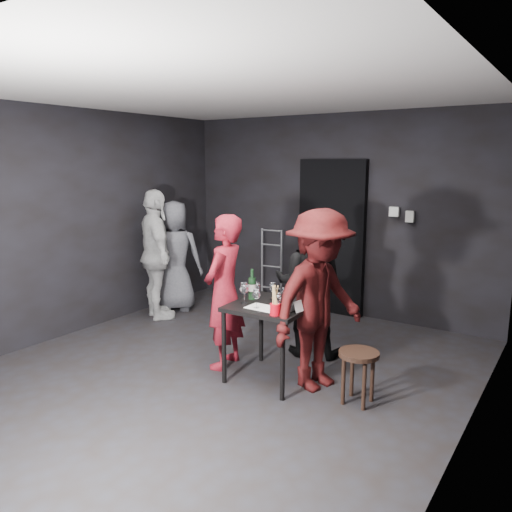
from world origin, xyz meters
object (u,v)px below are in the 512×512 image
Objects in this scene: server_red at (224,289)px; woman_black at (309,282)px; hand_truck at (270,290)px; bystander_cream at (156,245)px; stool at (359,362)px; breadstick_cup at (275,301)px; man_maroon at (319,290)px; wine_bottle at (252,288)px; tasting_table at (271,314)px; bystander_grey at (175,254)px.

server_red is 0.95m from woman_black.
hand_truck is at bearing -63.08° from woman_black.
bystander_cream reaches higher than woman_black.
stool is 1.65× the size of breadstick_cup.
man_maroon is 0.70m from wine_bottle.
hand_truck is 1.47× the size of tasting_table.
man_maroon reaches higher than server_red.
wine_bottle is 1.06× the size of breadstick_cup.
server_red reaches higher than wine_bottle.
bystander_cream reaches higher than hand_truck.
bystander_cream is at bearing 160.99° from tasting_table.
bystander_cream is 2.71m from breadstick_cup.
server_red is 0.83× the size of bystander_cream.
bystander_cream is at bearing -123.94° from server_red.
hand_truck is 2.06m from woman_black.
stool is at bearing 21.87° from breadstick_cup.
man_maroon is 0.94× the size of bystander_cream.
wine_bottle is at bearing -70.03° from hand_truck.
woman_black is 2.27m from bystander_cream.
tasting_table is 0.54m from man_maroon.
woman_black is 0.87× the size of man_maroon.
tasting_table is at bearing -9.38° from wine_bottle.
woman_black is (-0.90, 0.78, 0.43)m from stool.
man_maroon is 6.13× the size of wine_bottle.
stool is 1.52m from server_red.
stool is 3.47m from bystander_grey.
bystander_cream reaches higher than stool.
man_maroon reaches higher than tasting_table.
tasting_table is at bearing 119.29° from man_maroon.
man_maroon is 2.81m from bystander_cream.
bystander_grey is at bearing 149.97° from breadstick_cup.
hand_truck is 0.56× the size of bystander_cream.
bystander_grey reaches higher than tasting_table.
stool is 0.24× the size of bystander_cream.
hand_truck is at bearing 122.88° from breadstick_cup.
man_maroon is at bearing -162.21° from bystander_cream.
tasting_table is 2.63m from bystander_grey.
stool is at bearing 121.92° from woman_black.
bystander_grey is 5.28× the size of wine_bottle.
bystander_grey is (-2.32, 0.42, -0.01)m from woman_black.
breadstick_cup is (-0.68, -0.27, 0.50)m from stool.
woman_black is 0.83m from man_maroon.
man_maroon is 0.45m from breadstick_cup.
wine_bottle is at bearing 145.54° from breadstick_cup.
server_red is at bearing -172.47° from bystander_cream.
bystander_cream reaches higher than server_red.
bystander_cream is at bearing 166.10° from stool.
bystander_grey is at bearing 152.80° from tasting_table.
wine_bottle is at bearing 178.00° from stool.
hand_truck is 2.88m from man_maroon.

